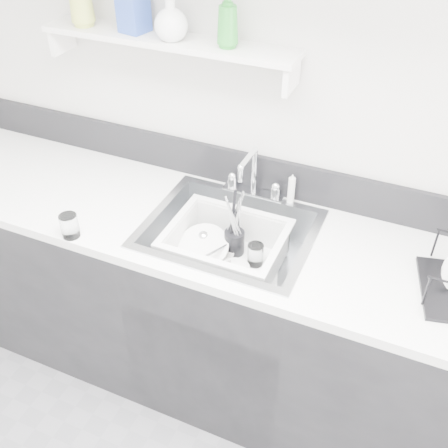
% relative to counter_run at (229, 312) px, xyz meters
% --- Properties ---
extents(room_shell, '(3.50, 3.00, 2.60)m').
position_rel_counter_run_xyz_m(room_shell, '(0.00, -0.80, 1.22)').
color(room_shell, silver).
rests_on(room_shell, ground).
extents(counter_run, '(3.20, 0.62, 0.92)m').
position_rel_counter_run_xyz_m(counter_run, '(0.00, 0.00, 0.00)').
color(counter_run, black).
rests_on(counter_run, ground).
extents(backsplash, '(3.20, 0.02, 0.16)m').
position_rel_counter_run_xyz_m(backsplash, '(0.00, 0.30, 0.54)').
color(backsplash, black).
rests_on(backsplash, counter_run).
extents(sink, '(0.64, 0.52, 0.20)m').
position_rel_counter_run_xyz_m(sink, '(0.00, 0.00, 0.37)').
color(sink, silver).
rests_on(sink, counter_run).
extents(faucet, '(0.26, 0.18, 0.23)m').
position_rel_counter_run_xyz_m(faucet, '(0.00, 0.25, 0.52)').
color(faucet, silver).
rests_on(faucet, counter_run).
extents(side_sprayer, '(0.03, 0.03, 0.14)m').
position_rel_counter_run_xyz_m(side_sprayer, '(0.16, 0.25, 0.53)').
color(side_sprayer, silver).
rests_on(side_sprayer, counter_run).
extents(wall_shelf, '(1.00, 0.16, 0.12)m').
position_rel_counter_run_xyz_m(wall_shelf, '(-0.35, 0.23, 1.05)').
color(wall_shelf, silver).
rests_on(wall_shelf, room_shell).
extents(wash_tub, '(0.53, 0.48, 0.17)m').
position_rel_counter_run_xyz_m(wash_tub, '(-0.00, -0.03, 0.38)').
color(wash_tub, silver).
rests_on(wash_tub, sink).
extents(plate_stack, '(0.25, 0.24, 0.10)m').
position_rel_counter_run_xyz_m(plate_stack, '(-0.09, -0.02, 0.33)').
color(plate_stack, white).
rests_on(plate_stack, wash_tub).
extents(utensil_cup, '(0.08, 0.08, 0.27)m').
position_rel_counter_run_xyz_m(utensil_cup, '(0.00, 0.05, 0.37)').
color(utensil_cup, black).
rests_on(utensil_cup, wash_tub).
extents(ladle, '(0.26, 0.15, 0.07)m').
position_rel_counter_run_xyz_m(ladle, '(-0.06, 0.00, 0.34)').
color(ladle, silver).
rests_on(ladle, wash_tub).
extents(tumbler_in_tub, '(0.08, 0.08, 0.09)m').
position_rel_counter_run_xyz_m(tumbler_in_tub, '(0.10, 0.02, 0.35)').
color(tumbler_in_tub, white).
rests_on(tumbler_in_tub, wash_tub).
extents(tumbler_counter, '(0.08, 0.08, 0.09)m').
position_rel_counter_run_xyz_m(tumbler_counter, '(-0.53, -0.27, 0.51)').
color(tumbler_counter, white).
rests_on(tumbler_counter, counter_run).
extents(bowl_small, '(0.13, 0.13, 0.04)m').
position_rel_counter_run_xyz_m(bowl_small, '(0.06, -0.07, 0.32)').
color(bowl_small, white).
rests_on(bowl_small, wash_tub).
extents(soap_bottle_b, '(0.11, 0.11, 0.21)m').
position_rel_counter_run_xyz_m(soap_bottle_b, '(-0.48, 0.23, 1.17)').
color(soap_bottle_b, '#2B4BB0').
rests_on(soap_bottle_b, wall_shelf).
extents(soap_bottle_c, '(0.14, 0.14, 0.15)m').
position_rel_counter_run_xyz_m(soap_bottle_c, '(-0.32, 0.21, 1.15)').
color(soap_bottle_c, white).
rests_on(soap_bottle_c, wall_shelf).
extents(soap_bottle_d, '(0.08, 0.08, 0.19)m').
position_rel_counter_run_xyz_m(soap_bottle_d, '(-0.11, 0.22, 1.17)').
color(soap_bottle_d, '#27902C').
rests_on(soap_bottle_d, wall_shelf).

